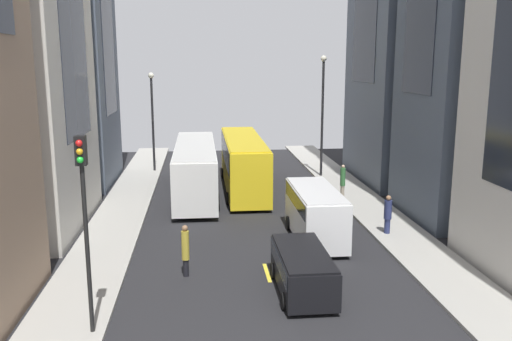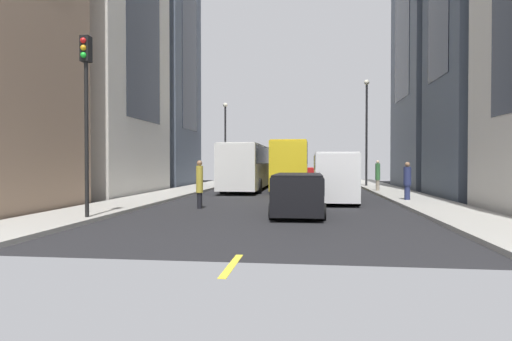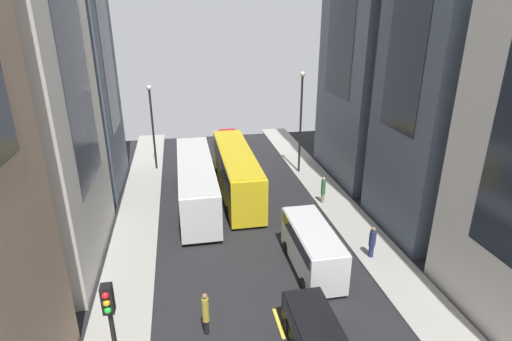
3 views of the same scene
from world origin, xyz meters
The scene contains 20 objects.
ground_plane centered at (0.00, 0.00, 0.00)m, with size 41.43×41.43×0.00m, color black.
sidewalk_west centered at (-7.27, 0.00, 0.07)m, with size 2.89×44.00×0.15m, color #9E9B93.
sidewalk_east centered at (7.27, 0.00, 0.07)m, with size 2.89×44.00×0.15m, color #9E9B93.
lane_stripe_1 centered at (0.00, -10.50, 0.01)m, with size 0.16×2.00×0.01m, color yellow.
lane_stripe_2 centered at (0.00, 0.00, 0.01)m, with size 0.16×2.00×0.01m, color yellow.
lane_stripe_3 centered at (0.00, 10.50, 0.01)m, with size 0.16×2.00×0.01m, color yellow.
lane_stripe_4 centered at (0.00, 21.00, 0.01)m, with size 0.16×2.00×0.01m, color yellow.
building_west_1 centered at (-12.13, -2.83, 10.57)m, with size 6.50×10.09×21.14m.
building_west_2 centered at (-13.23, 7.75, 11.02)m, with size 8.71×8.18×22.03m.
city_bus_white centered at (-3.03, 3.22, 2.01)m, with size 2.80×12.76×3.35m.
streetcar_yellow centered at (0.19, 4.34, 2.12)m, with size 2.70×12.17×3.59m.
delivery_van_white centered at (2.86, -6.58, 1.51)m, with size 2.25×5.81×2.58m.
car_red_0 centered at (1.14, 15.86, 0.93)m, with size 1.98×4.51×1.57m.
car_black_1 centered at (1.12, -12.47, 0.96)m, with size 2.04×4.57×1.63m.
pedestrian_crossing_mid centered at (6.60, -6.33, 1.18)m, with size 0.39×0.39×1.96m.
pedestrian_waiting_curb centered at (6.25, 1.08, 1.25)m, with size 0.33×0.33×2.08m.
pedestrian_crossing_near centered at (-3.35, -10.49, 1.16)m, with size 0.31×0.31×2.17m.
traffic_light_near_corner centered at (-6.23, -15.13, 4.53)m, with size 0.32×0.44×6.35m.
streetlamp_near centered at (-6.33, 10.87, 4.77)m, with size 0.44×0.44×7.61m.
streetlamp_far centered at (6.33, 7.66, 5.43)m, with size 0.44×0.44×8.87m.
Camera 1 is at (-2.63, -31.59, 8.73)m, focal length 37.99 mm.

